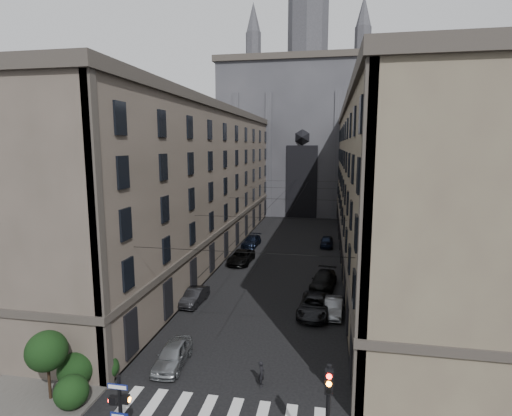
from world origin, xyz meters
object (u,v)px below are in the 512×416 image
Objects in this scene: pedestrian_signal_left at (120,410)px; car_left_near at (173,355)px; car_left_midnear at (194,296)px; car_right_midnear at (315,305)px; car_left_far at (252,241)px; pedestrian at (262,374)px; gothic_tower at (306,128)px; traffic_light_right at (328,409)px; car_left_midfar at (241,257)px; car_right_midfar at (324,280)px; car_right_near at (333,307)px; car_right_far at (327,241)px.

pedestrian_signal_left is 0.93× the size of car_left_near.
car_left_midnear is at bearing 98.69° from pedestrian_signal_left.
car_right_midnear is at bearing 1.53° from car_left_midnear.
car_left_midnear is at bearing -89.21° from car_left_far.
pedestrian_signal_left is 2.59× the size of pedestrian.
pedestrian_signal_left is 0.97× the size of car_left_midnear.
gothic_tower reaches higher than traffic_light_right.
car_right_midfar reaches higher than car_left_midfar.
car_left_midnear is 0.76× the size of car_left_midfar.
gothic_tower is 58.91m from car_right_midnear.
gothic_tower reaches higher than car_right_near.
car_right_midnear is (7.96, 17.23, -1.55)m from pedestrian_signal_left.
traffic_light_right reaches higher than car_left_midfar.
car_left_midnear is 12.19m from car_right_near.
traffic_light_right is 39.89m from car_left_far.
car_right_midfar reaches higher than car_right_near.
car_left_far is at bearing 94.49° from car_left_midfar.
pedestrian is (5.98, -1.13, 0.04)m from car_left_near.
pedestrian_signal_left is at bearing -177.36° from traffic_light_right.
car_left_midfar is (-10.45, 30.06, -2.53)m from traffic_light_right.
car_left_far is 0.92× the size of car_right_midfar.
car_right_near is 0.75× the size of car_right_midnear.
car_left_near is (-4.20, -65.83, -17.06)m from gothic_tower.
car_left_midnear is at bearing -177.24° from car_right_midnear.
pedestrian_signal_left is 0.74× the size of car_left_midfar.
pedestrian_signal_left is 30.55m from car_left_midfar.
car_right_midnear is 23.19m from car_right_far.
gothic_tower is 39.04m from car_left_far.
car_left_midnear is at bearing 37.11° from pedestrian.
traffic_light_right is 0.97× the size of car_right_midfar.
pedestrian_signal_left is 8.53m from pedestrian.
car_right_far is at bearing 12.65° from car_left_far.
car_right_near is at bearing 40.77° from car_left_near.
pedestrian reaches higher than car_left_midfar.
car_left_midnear is (-6.20, -55.89, -17.12)m from gothic_tower.
car_right_near is 23.02m from car_right_far.
traffic_light_right reaches higher than car_right_midfar.
car_left_midnear is (-2.69, 17.56, -1.64)m from pedestrian_signal_left.
gothic_tower is at bearing 85.04° from car_left_far.
pedestrian_signal_left is 0.72× the size of car_right_midnear.
car_left_far is at bearing 120.88° from car_right_near.
car_left_midfar is at bearing -84.12° from car_left_far.
car_left_near is 34.11m from car_right_far.
pedestrian is (7.98, -11.07, 0.09)m from car_left_midnear.
car_left_midnear is at bearing -93.85° from car_left_midfar.
car_right_near reaches higher than car_left_midnear.
gothic_tower is 46.49m from car_left_midfar.
car_right_midnear is at bearing -62.33° from car_left_far.
car_left_near is 0.88× the size of car_left_far.
gothic_tower reaches higher than car_right_midnear.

